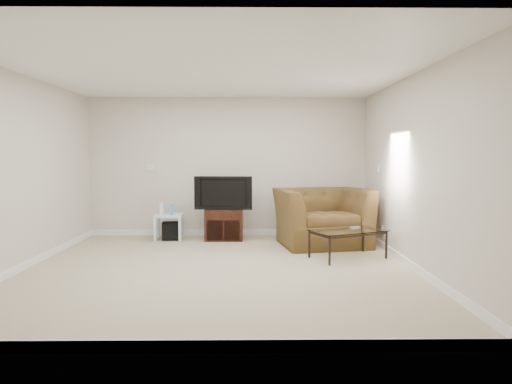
{
  "coord_description": "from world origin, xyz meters",
  "views": [
    {
      "loc": [
        0.42,
        -5.78,
        1.47
      ],
      "look_at": [
        0.5,
        1.2,
        0.9
      ],
      "focal_mm": 32.0,
      "sensor_mm": 36.0,
      "label": 1
    }
  ],
  "objects_px": {
    "tv_stand": "(224,224)",
    "recliner": "(322,207)",
    "television": "(224,192)",
    "side_table": "(169,227)",
    "coffee_table": "(348,244)",
    "subwoofer": "(171,231)"
  },
  "relations": [
    {
      "from": "recliner",
      "to": "television",
      "type": "bearing_deg",
      "value": 155.5
    },
    {
      "from": "tv_stand",
      "to": "subwoofer",
      "type": "height_order",
      "value": "tv_stand"
    },
    {
      "from": "television",
      "to": "subwoofer",
      "type": "height_order",
      "value": "television"
    },
    {
      "from": "tv_stand",
      "to": "television",
      "type": "relative_size",
      "value": 0.71
    },
    {
      "from": "subwoofer",
      "to": "tv_stand",
      "type": "bearing_deg",
      "value": -1.23
    },
    {
      "from": "television",
      "to": "coffee_table",
      "type": "bearing_deg",
      "value": -33.47
    },
    {
      "from": "subwoofer",
      "to": "coffee_table",
      "type": "bearing_deg",
      "value": -27.84
    },
    {
      "from": "coffee_table",
      "to": "subwoofer",
      "type": "bearing_deg",
      "value": 152.16
    },
    {
      "from": "coffee_table",
      "to": "television",
      "type": "bearing_deg",
      "value": 142.44
    },
    {
      "from": "tv_stand",
      "to": "recliner",
      "type": "bearing_deg",
      "value": -15.58
    },
    {
      "from": "tv_stand",
      "to": "side_table",
      "type": "relative_size",
      "value": 1.4
    },
    {
      "from": "tv_stand",
      "to": "recliner",
      "type": "relative_size",
      "value": 0.46
    },
    {
      "from": "side_table",
      "to": "recliner",
      "type": "relative_size",
      "value": 0.33
    },
    {
      "from": "tv_stand",
      "to": "television",
      "type": "height_order",
      "value": "television"
    },
    {
      "from": "television",
      "to": "coffee_table",
      "type": "height_order",
      "value": "television"
    },
    {
      "from": "subwoofer",
      "to": "recliner",
      "type": "height_order",
      "value": "recliner"
    },
    {
      "from": "side_table",
      "to": "subwoofer",
      "type": "xyz_separation_m",
      "value": [
        0.03,
        0.02,
        -0.06
      ]
    },
    {
      "from": "television",
      "to": "recliner",
      "type": "bearing_deg",
      "value": -10.76
    },
    {
      "from": "tv_stand",
      "to": "side_table",
      "type": "bearing_deg",
      "value": -179.84
    },
    {
      "from": "television",
      "to": "side_table",
      "type": "relative_size",
      "value": 1.98
    },
    {
      "from": "television",
      "to": "coffee_table",
      "type": "relative_size",
      "value": 0.89
    },
    {
      "from": "side_table",
      "to": "recliner",
      "type": "bearing_deg",
      "value": -10.06
    }
  ]
}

